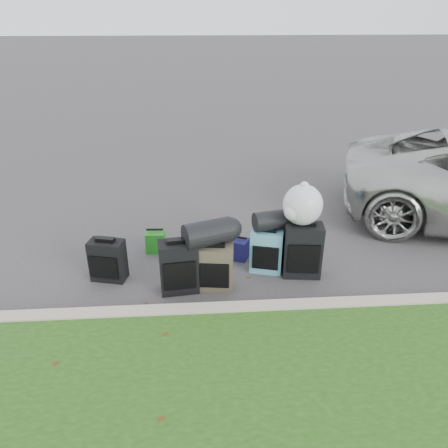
{
  "coord_description": "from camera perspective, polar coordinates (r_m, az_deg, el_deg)",
  "views": [
    {
      "loc": [
        -0.45,
        -4.82,
        3.02
      ],
      "look_at": [
        -0.1,
        0.2,
        0.55
      ],
      "focal_mm": 35.0,
      "sensor_mm": 36.0,
      "label": 1
    }
  ],
  "objects": [
    {
      "name": "ground",
      "position": [
        5.71,
        1.15,
        -5.82
      ],
      "size": [
        120.0,
        120.0,
        0.0
      ],
      "primitive_type": "plane",
      "color": "#383535",
      "rests_on": "ground"
    },
    {
      "name": "curb",
      "position": [
        4.84,
        2.2,
        -11.31
      ],
      "size": [
        120.0,
        0.18,
        0.15
      ],
      "primitive_type": "cube",
      "color": "#9E937F",
      "rests_on": "ground"
    },
    {
      "name": "suitcase_small_black",
      "position": [
        5.56,
        -14.93,
        -4.59
      ],
      "size": [
        0.46,
        0.32,
        0.52
      ],
      "primitive_type": "cube",
      "rotation": [
        0.0,
        0.0,
        -0.24
      ],
      "color": "black",
      "rests_on": "ground"
    },
    {
      "name": "suitcase_large_black_left",
      "position": [
        5.16,
        -5.92,
        -5.58
      ],
      "size": [
        0.47,
        0.32,
        0.64
      ],
      "primitive_type": "cube",
      "rotation": [
        0.0,
        0.0,
        0.12
      ],
      "color": "black",
      "rests_on": "ground"
    },
    {
      "name": "suitcase_olive",
      "position": [
        5.19,
        -1.13,
        -5.66
      ],
      "size": [
        0.44,
        0.31,
        0.57
      ],
      "primitive_type": "cube",
      "rotation": [
        0.0,
        0.0,
        -0.13
      ],
      "color": "#373224",
      "rests_on": "ground"
    },
    {
      "name": "suitcase_teal",
      "position": [
        5.55,
        5.57,
        -3.53
      ],
      "size": [
        0.44,
        0.33,
        0.57
      ],
      "primitive_type": "cube",
      "rotation": [
        0.0,
        0.0,
        -0.26
      ],
      "color": "teal",
      "rests_on": "ground"
    },
    {
      "name": "suitcase_large_black_right",
      "position": [
        5.5,
        10.22,
        -3.4
      ],
      "size": [
        0.49,
        0.33,
        0.69
      ],
      "primitive_type": "cube",
      "rotation": [
        0.0,
        0.0,
        -0.11
      ],
      "color": "black",
      "rests_on": "ground"
    },
    {
      "name": "tote_green",
      "position": [
        6.11,
        -8.91,
        -2.27
      ],
      "size": [
        0.27,
        0.22,
        0.29
      ],
      "primitive_type": "cube",
      "rotation": [
        0.0,
        0.0,
        -0.05
      ],
      "color": "#1E7F1C",
      "rests_on": "ground"
    },
    {
      "name": "tote_navy",
      "position": [
        5.87,
        1.84,
        -3.27
      ],
      "size": [
        0.32,
        0.29,
        0.28
      ],
      "primitive_type": "cube",
      "rotation": [
        0.0,
        0.0,
        -0.43
      ],
      "color": "#191750",
      "rests_on": "ground"
    },
    {
      "name": "duffel_left",
      "position": [
        5.01,
        -2.1,
        -1.2
      ],
      "size": [
        0.63,
        0.48,
        0.3
      ],
      "primitive_type": "cylinder",
      "rotation": [
        0.0,
        1.57,
        0.36
      ],
      "color": "black",
      "rests_on": "suitcase_olive"
    },
    {
      "name": "duffel_right",
      "position": [
        5.41,
        6.22,
        0.47
      ],
      "size": [
        0.48,
        0.33,
        0.25
      ],
      "primitive_type": "cylinder",
      "rotation": [
        0.0,
        1.57,
        0.21
      ],
      "color": "black",
      "rests_on": "suitcase_teal"
    },
    {
      "name": "trash_bag",
      "position": [
        5.29,
        10.25,
        2.47
      ],
      "size": [
        0.48,
        0.48,
        0.48
      ],
      "primitive_type": "sphere",
      "color": "silver",
      "rests_on": "suitcase_large_black_right"
    }
  ]
}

